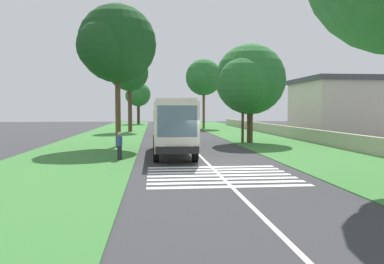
# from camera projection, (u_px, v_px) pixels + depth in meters

# --- Properties ---
(ground) EXTENTS (160.00, 160.00, 0.00)m
(ground) POSITION_uv_depth(u_px,v_px,m) (208.00, 164.00, 22.42)
(ground) COLOR #333335
(grass_verge_left) EXTENTS (120.00, 8.00, 0.04)m
(grass_verge_left) POSITION_uv_depth(u_px,v_px,m) (98.00, 143.00, 36.50)
(grass_verge_left) COLOR #387533
(grass_verge_left) RESTS_ON ground
(grass_verge_right) EXTENTS (120.00, 8.00, 0.04)m
(grass_verge_right) POSITION_uv_depth(u_px,v_px,m) (270.00, 141.00, 38.13)
(grass_verge_right) COLOR #387533
(grass_verge_right) RESTS_ON ground
(centre_line) EXTENTS (110.00, 0.16, 0.01)m
(centre_line) POSITION_uv_depth(u_px,v_px,m) (186.00, 142.00, 37.32)
(centre_line) COLOR silver
(centre_line) RESTS_ON ground
(coach_bus) EXTENTS (11.16, 2.62, 3.73)m
(coach_bus) POSITION_uv_depth(u_px,v_px,m) (172.00, 123.00, 26.90)
(coach_bus) COLOR silver
(coach_bus) RESTS_ON ground
(zebra_crossing) EXTENTS (5.85, 6.80, 0.01)m
(zebra_crossing) POSITION_uv_depth(u_px,v_px,m) (220.00, 175.00, 18.40)
(zebra_crossing) COLOR silver
(zebra_crossing) RESTS_ON ground
(trailing_car_0) EXTENTS (4.30, 1.78, 1.43)m
(trailing_car_0) POSITION_uv_depth(u_px,v_px,m) (163.00, 130.00, 46.33)
(trailing_car_0) COLOR #B21E1E
(trailing_car_0) RESTS_ON ground
(trailing_car_1) EXTENTS (4.30, 1.78, 1.43)m
(trailing_car_1) POSITION_uv_depth(u_px,v_px,m) (163.00, 127.00, 56.01)
(trailing_car_1) COLOR #B7A893
(trailing_car_1) RESTS_ON ground
(trailing_car_2) EXTENTS (4.30, 1.78, 1.43)m
(trailing_car_2) POSITION_uv_depth(u_px,v_px,m) (160.00, 124.00, 64.02)
(trailing_car_2) COLOR #B21E1E
(trailing_car_2) RESTS_ON ground
(trailing_car_3) EXTENTS (4.30, 1.78, 1.43)m
(trailing_car_3) POSITION_uv_depth(u_px,v_px,m) (180.00, 123.00, 72.41)
(trailing_car_3) COLOR gold
(trailing_car_3) RESTS_ON ground
(roadside_tree_left_0) EXTENTS (7.40, 6.36, 11.61)m
(roadside_tree_left_0) POSITION_uv_depth(u_px,v_px,m) (115.00, 46.00, 31.96)
(roadside_tree_left_0) COLOR brown
(roadside_tree_left_0) RESTS_ON grass_verge_left
(roadside_tree_left_1) EXTENTS (6.52, 5.21, 10.70)m
(roadside_tree_left_1) POSITION_uv_depth(u_px,v_px,m) (128.00, 74.00, 53.78)
(roadside_tree_left_1) COLOR #4C3826
(roadside_tree_left_1) RESTS_ON grass_verge_left
(roadside_tree_left_2) EXTENTS (6.45, 5.22, 8.88)m
(roadside_tree_left_2) POSITION_uv_depth(u_px,v_px,m) (137.00, 95.00, 82.60)
(roadside_tree_left_2) COLOR #3D2D1E
(roadside_tree_left_2) RESTS_ON grass_verge_left
(roadside_tree_right_1) EXTENTS (7.72, 6.49, 9.06)m
(roadside_tree_right_1) POSITION_uv_depth(u_px,v_px,m) (248.00, 81.00, 35.86)
(roadside_tree_right_1) COLOR #4C3826
(roadside_tree_right_1) RESTS_ON grass_verge_right
(roadside_tree_right_2) EXTENTS (6.73, 5.88, 11.21)m
(roadside_tree_right_2) POSITION_uv_depth(u_px,v_px,m) (203.00, 78.00, 63.45)
(roadside_tree_right_2) COLOR brown
(roadside_tree_right_2) RESTS_ON grass_verge_right
(utility_pole) EXTENTS (0.24, 1.40, 8.00)m
(utility_pole) POSITION_uv_depth(u_px,v_px,m) (243.00, 97.00, 35.50)
(utility_pole) COLOR #473828
(utility_pole) RESTS_ON grass_verge_right
(roadside_wall) EXTENTS (70.00, 0.40, 1.23)m
(roadside_wall) POSITION_uv_depth(u_px,v_px,m) (286.00, 132.00, 43.40)
(roadside_wall) COLOR #B2A893
(roadside_wall) RESTS_ON grass_verge_right
(roadside_building) EXTENTS (11.33, 8.97, 6.95)m
(roadside_building) POSITION_uv_depth(u_px,v_px,m) (335.00, 106.00, 48.28)
(roadside_building) COLOR beige
(roadside_building) RESTS_ON ground
(pedestrian) EXTENTS (0.34, 0.34, 1.69)m
(pedestrian) POSITION_uv_depth(u_px,v_px,m) (119.00, 146.00, 23.80)
(pedestrian) COLOR #26262D
(pedestrian) RESTS_ON grass_verge_left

